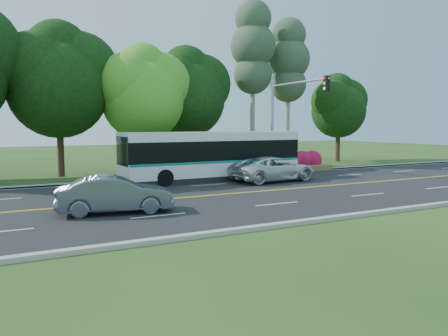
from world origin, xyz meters
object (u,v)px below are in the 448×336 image
traffic_signal (288,108)px  sedan (115,195)px  transit_bus (213,156)px  suv (273,169)px

traffic_signal → sedan: size_ratio=1.56×
traffic_signal → transit_bus: 6.56m
suv → sedan: bearing=112.0°
transit_bus → traffic_signal: bearing=-2.1°
sedan → suv: (11.12, 5.35, 0.03)m
traffic_signal → sedan: traffic_signal is taller
transit_bus → sedan: (-8.06, -7.62, -0.77)m
sedan → suv: bearing=-54.3°
traffic_signal → suv: 5.24m
transit_bus → sedan: 11.12m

